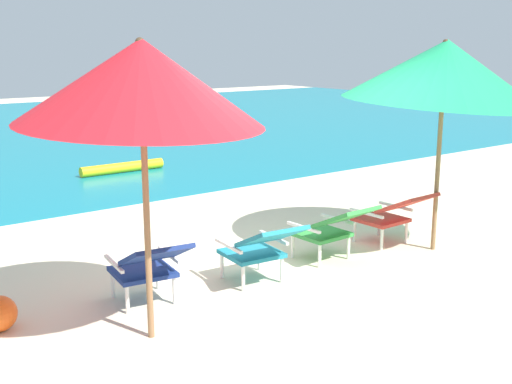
{
  "coord_description": "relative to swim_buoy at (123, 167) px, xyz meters",
  "views": [
    {
      "loc": [
        -4.07,
        -4.82,
        2.29
      ],
      "look_at": [
        0.0,
        0.52,
        0.75
      ],
      "focal_mm": 45.25,
      "sensor_mm": 36.0,
      "label": 1
    }
  ],
  "objects": [
    {
      "name": "beach_umbrella_right",
      "position": [
        0.82,
        -6.3,
        1.91
      ],
      "size": [
        3.06,
        3.07,
        2.41
      ],
      "color": "olive",
      "rests_on": "ground_plane"
    },
    {
      "name": "ground_plane",
      "position": [
        -1.0,
        -1.86,
        -0.1
      ],
      "size": [
        40.0,
        40.0,
        0.0
      ],
      "primitive_type": "plane",
      "color": "beige"
    },
    {
      "name": "swim_buoy",
      "position": [
        0.0,
        0.0,
        0.0
      ],
      "size": [
        1.6,
        0.18,
        0.18
      ],
      "primitive_type": "cylinder",
      "rotation": [
        0.0,
        1.57,
        0.0
      ],
      "color": "yellow",
      "rests_on": "ocean_band"
    },
    {
      "name": "lounge_chair_near_right",
      "position": [
        -0.43,
        -5.93,
        0.31
      ],
      "size": [
        0.57,
        0.89,
        0.68
      ],
      "color": "#338E3D",
      "rests_on": "ground_plane"
    },
    {
      "name": "lounge_chair_near_left",
      "position": [
        -1.45,
        -6.01,
        0.31
      ],
      "size": [
        0.62,
        0.92,
        0.68
      ],
      "color": "teal",
      "rests_on": "ground_plane"
    },
    {
      "name": "lounge_chair_far_left",
      "position": [
        -2.56,
        -5.83,
        0.31
      ],
      "size": [
        0.65,
        0.94,
        0.68
      ],
      "color": "navy",
      "rests_on": "ground_plane"
    },
    {
      "name": "beach_umbrella_left",
      "position": [
        -2.84,
        -6.36,
        1.92
      ],
      "size": [
        2.49,
        2.5,
        2.38
      ],
      "color": "olive",
      "rests_on": "ground_plane"
    },
    {
      "name": "lounge_chair_far_right",
      "position": [
        0.54,
        -5.93,
        0.31
      ],
      "size": [
        0.56,
        0.89,
        0.68
      ],
      "color": "red",
      "rests_on": "ground_plane"
    }
  ]
}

